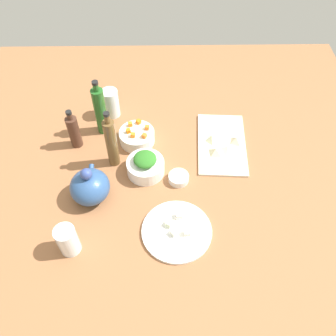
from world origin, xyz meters
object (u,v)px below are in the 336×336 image
(plate_tofu, at_px, (177,231))
(bowl_greens, at_px, (146,167))
(bowl_carrots, at_px, (137,137))
(bottle_2, at_px, (100,110))
(cutting_board, at_px, (222,144))
(drinking_glass_1, at_px, (68,240))
(bottle_1, at_px, (111,142))
(bottle_0, at_px, (74,131))
(teapot, at_px, (90,186))
(drinking_glass_0, at_px, (111,103))
(bowl_small_side, at_px, (179,178))

(plate_tofu, height_order, bowl_greens, bowl_greens)
(plate_tofu, relative_size, bowl_carrots, 1.67)
(bottle_2, bearing_deg, cutting_board, -100.40)
(drinking_glass_1, bearing_deg, bottle_2, -5.81)
(bowl_carrots, distance_m, bottle_1, 0.18)
(bottle_0, height_order, drinking_glass_1, bottle_0)
(bowl_carrots, bearing_deg, teapot, 150.64)
(cutting_board, height_order, drinking_glass_0, drinking_glass_0)
(teapot, distance_m, drinking_glass_1, 0.23)
(bottle_2, bearing_deg, bottle_1, -161.45)
(bottle_2, xyz_separation_m, drinking_glass_0, (0.11, -0.03, -0.05))
(bowl_small_side, bearing_deg, bottle_0, 64.98)
(bottle_0, bearing_deg, drinking_glass_0, -35.85)
(bowl_small_side, relative_size, bottle_0, 0.42)
(bottle_1, bearing_deg, teapot, 156.90)
(bowl_greens, distance_m, drinking_glass_0, 0.39)
(bowl_small_side, distance_m, drinking_glass_0, 0.50)
(bowl_carrots, height_order, bottle_2, bottle_2)
(cutting_board, height_order, bottle_1, bottle_1)
(bowl_small_side, bearing_deg, drinking_glass_1, 127.13)
(bottle_1, bearing_deg, bowl_carrots, -37.23)
(teapot, distance_m, drinking_glass_0, 0.47)
(bowl_small_side, distance_m, bottle_0, 0.49)
(cutting_board, distance_m, bowl_small_side, 0.28)
(teapot, bearing_deg, bowl_small_side, -77.87)
(bowl_greens, height_order, bowl_carrots, bowl_greens)
(bowl_carrots, bearing_deg, bottle_2, 65.57)
(cutting_board, xyz_separation_m, bowl_carrots, (0.03, 0.37, 0.02))
(bottle_2, bearing_deg, plate_tofu, -149.02)
(bowl_carrots, height_order, bottle_0, bottle_0)
(teapot, relative_size, bottle_2, 0.63)
(bowl_greens, bearing_deg, drinking_glass_1, 143.08)
(bowl_greens, distance_m, bottle_1, 0.17)
(bottle_2, xyz_separation_m, drinking_glass_1, (-0.59, 0.06, -0.06))
(plate_tofu, bearing_deg, drinking_glass_1, 98.99)
(plate_tofu, xyz_separation_m, bowl_carrots, (0.46, 0.16, 0.02))
(drinking_glass_0, bearing_deg, bowl_carrots, -144.86)
(plate_tofu, bearing_deg, teapot, 63.49)
(plate_tofu, distance_m, bottle_2, 0.63)
(cutting_board, bearing_deg, bowl_carrots, 85.94)
(bowl_greens, bearing_deg, bowl_small_side, -108.91)
(cutting_board, xyz_separation_m, bowl_greens, (-0.15, 0.33, 0.03))
(bottle_1, distance_m, bottle_2, 0.20)
(bowl_greens, relative_size, bottle_2, 0.56)
(plate_tofu, relative_size, teapot, 1.50)
(bowl_carrots, relative_size, bottle_0, 0.79)
(plate_tofu, distance_m, drinking_glass_0, 0.70)
(bottle_0, xyz_separation_m, bottle_2, (0.09, -0.11, 0.04))
(bowl_greens, bearing_deg, teapot, 119.92)
(teapot, relative_size, bottle_0, 0.88)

